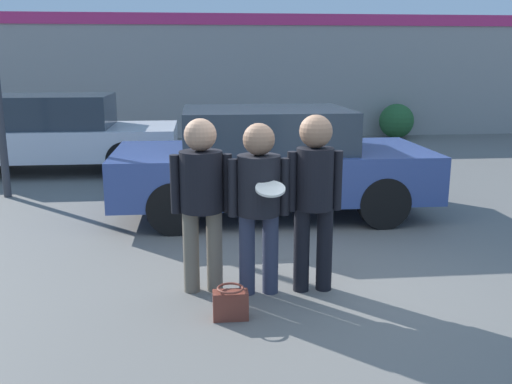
{
  "coord_description": "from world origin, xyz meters",
  "views": [
    {
      "loc": [
        -0.9,
        -5.24,
        2.17
      ],
      "look_at": [
        -0.36,
        0.03,
        0.92
      ],
      "focal_mm": 40.0,
      "sensor_mm": 36.0,
      "label": 1
    }
  ],
  "objects_px": {
    "person_middle_with_frisbee": "(259,194)",
    "shrub": "(396,121)",
    "parked_car_far": "(51,133)",
    "person_right": "(314,189)",
    "parked_car_near": "(270,161)",
    "person_left": "(201,190)",
    "handbag": "(231,304)"
  },
  "relations": [
    {
      "from": "person_middle_with_frisbee",
      "to": "shrub",
      "type": "xyz_separation_m",
      "value": [
        4.92,
        10.27,
        -0.49
      ]
    },
    {
      "from": "person_middle_with_frisbee",
      "to": "parked_car_far",
      "type": "height_order",
      "value": "person_middle_with_frisbee"
    },
    {
      "from": "person_right",
      "to": "parked_car_near",
      "type": "distance_m",
      "value": 2.82
    },
    {
      "from": "parked_car_near",
      "to": "shrub",
      "type": "distance_m",
      "value": 8.68
    },
    {
      "from": "person_middle_with_frisbee",
      "to": "person_right",
      "type": "bearing_deg",
      "value": 2.42
    },
    {
      "from": "person_right",
      "to": "shrub",
      "type": "bearing_deg",
      "value": 66.74
    },
    {
      "from": "person_right",
      "to": "shrub",
      "type": "distance_m",
      "value": 11.16
    },
    {
      "from": "person_middle_with_frisbee",
      "to": "shrub",
      "type": "height_order",
      "value": "person_middle_with_frisbee"
    },
    {
      "from": "person_right",
      "to": "person_left",
      "type": "bearing_deg",
      "value": 175.25
    },
    {
      "from": "person_left",
      "to": "person_middle_with_frisbee",
      "type": "xyz_separation_m",
      "value": [
        0.52,
        -0.11,
        -0.03
      ]
    },
    {
      "from": "person_middle_with_frisbee",
      "to": "parked_car_far",
      "type": "xyz_separation_m",
      "value": [
        -3.39,
        6.35,
        -0.21
      ]
    },
    {
      "from": "person_left",
      "to": "parked_car_near",
      "type": "relative_size",
      "value": 0.38
    },
    {
      "from": "person_middle_with_frisbee",
      "to": "parked_car_far",
      "type": "relative_size",
      "value": 0.34
    },
    {
      "from": "shrub",
      "to": "person_left",
      "type": "bearing_deg",
      "value": -118.17
    },
    {
      "from": "person_right",
      "to": "parked_car_far",
      "type": "xyz_separation_m",
      "value": [
        -3.91,
        6.33,
        -0.25
      ]
    },
    {
      "from": "person_left",
      "to": "shrub",
      "type": "height_order",
      "value": "person_left"
    },
    {
      "from": "person_left",
      "to": "parked_car_near",
      "type": "height_order",
      "value": "person_left"
    },
    {
      "from": "parked_car_near",
      "to": "parked_car_far",
      "type": "height_order",
      "value": "parked_car_near"
    },
    {
      "from": "person_right",
      "to": "parked_car_near",
      "type": "height_order",
      "value": "person_right"
    },
    {
      "from": "shrub",
      "to": "parked_car_far",
      "type": "bearing_deg",
      "value": -154.76
    },
    {
      "from": "person_middle_with_frisbee",
      "to": "handbag",
      "type": "bearing_deg",
      "value": -119.36
    },
    {
      "from": "parked_car_far",
      "to": "person_middle_with_frisbee",
      "type": "bearing_deg",
      "value": -61.9
    },
    {
      "from": "person_left",
      "to": "parked_car_far",
      "type": "height_order",
      "value": "person_left"
    },
    {
      "from": "person_left",
      "to": "shrub",
      "type": "distance_m",
      "value": 11.53
    },
    {
      "from": "person_left",
      "to": "parked_car_near",
      "type": "distance_m",
      "value": 2.9
    },
    {
      "from": "person_left",
      "to": "shrub",
      "type": "relative_size",
      "value": 1.74
    },
    {
      "from": "person_middle_with_frisbee",
      "to": "parked_car_near",
      "type": "height_order",
      "value": "person_middle_with_frisbee"
    },
    {
      "from": "shrub",
      "to": "parked_car_near",
      "type": "bearing_deg",
      "value": -120.93
    },
    {
      "from": "shrub",
      "to": "handbag",
      "type": "relative_size",
      "value": 3.15
    },
    {
      "from": "parked_car_near",
      "to": "shrub",
      "type": "bearing_deg",
      "value": 59.07
    },
    {
      "from": "parked_car_near",
      "to": "person_middle_with_frisbee",
      "type": "bearing_deg",
      "value": -99.32
    },
    {
      "from": "parked_car_near",
      "to": "shrub",
      "type": "height_order",
      "value": "parked_car_near"
    }
  ]
}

